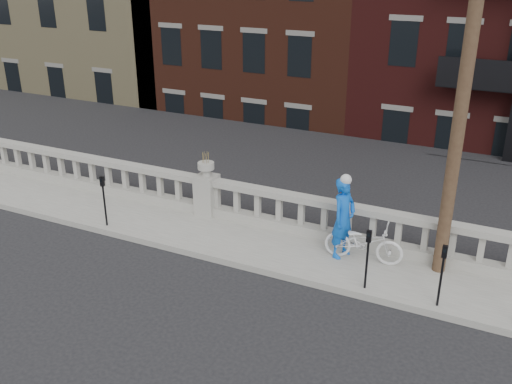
% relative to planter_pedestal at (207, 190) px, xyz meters
% --- Properties ---
extents(ground, '(120.00, 120.00, 0.00)m').
position_rel_planter_pedestal_xyz_m(ground, '(0.00, -3.95, -0.83)').
color(ground, black).
rests_on(ground, ground).
extents(sidewalk, '(32.00, 2.20, 0.15)m').
position_rel_planter_pedestal_xyz_m(sidewalk, '(0.00, -0.95, -0.76)').
color(sidewalk, gray).
rests_on(sidewalk, ground).
extents(balustrade, '(28.00, 0.34, 1.03)m').
position_rel_planter_pedestal_xyz_m(balustrade, '(0.00, 0.00, -0.19)').
color(balustrade, gray).
rests_on(balustrade, sidewalk).
extents(planter_pedestal, '(0.55, 0.55, 1.76)m').
position_rel_planter_pedestal_xyz_m(planter_pedestal, '(0.00, 0.00, 0.00)').
color(planter_pedestal, gray).
rests_on(planter_pedestal, sidewalk).
extents(lower_level, '(80.00, 44.00, 20.80)m').
position_rel_planter_pedestal_xyz_m(lower_level, '(0.56, 19.09, 1.80)').
color(lower_level, '#605E59').
rests_on(lower_level, ground).
extents(utility_pole, '(1.60, 0.28, 10.00)m').
position_rel_planter_pedestal_xyz_m(utility_pole, '(6.20, -0.35, 4.41)').
color(utility_pole, '#422D1E').
rests_on(utility_pole, sidewalk).
extents(parking_meter_a, '(0.10, 0.09, 1.36)m').
position_rel_planter_pedestal_xyz_m(parking_meter_a, '(-1.99, -1.80, 0.17)').
color(parking_meter_a, black).
rests_on(parking_meter_a, sidewalk).
extents(parking_meter_b, '(0.10, 0.09, 1.36)m').
position_rel_planter_pedestal_xyz_m(parking_meter_b, '(4.92, -1.80, 0.17)').
color(parking_meter_b, black).
rests_on(parking_meter_b, sidewalk).
extents(parking_meter_c, '(0.10, 0.09, 1.36)m').
position_rel_planter_pedestal_xyz_m(parking_meter_c, '(6.42, -1.80, 0.17)').
color(parking_meter_c, black).
rests_on(parking_meter_c, sidewalk).
extents(bicycle, '(1.85, 0.80, 0.95)m').
position_rel_planter_pedestal_xyz_m(bicycle, '(4.54, -0.67, -0.21)').
color(bicycle, white).
rests_on(bicycle, sidewalk).
extents(cyclist, '(0.65, 0.81, 1.93)m').
position_rel_planter_pedestal_xyz_m(cyclist, '(4.02, -0.66, 0.28)').
color(cyclist, blue).
rests_on(cyclist, sidewalk).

